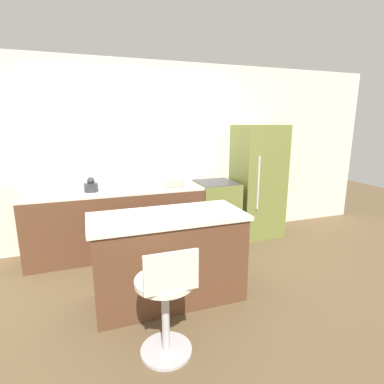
# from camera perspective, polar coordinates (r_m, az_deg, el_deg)

# --- Properties ---
(ground_plane) EXTENTS (14.00, 14.00, 0.00)m
(ground_plane) POSITION_cam_1_polar(r_m,az_deg,el_deg) (4.11, -8.21, -12.37)
(ground_plane) COLOR brown
(wall_back) EXTENTS (8.00, 0.06, 2.60)m
(wall_back) POSITION_cam_1_polar(r_m,az_deg,el_deg) (4.41, -10.54, 6.90)
(wall_back) COLOR silver
(wall_back) RESTS_ON ground_plane
(back_counter) EXTENTS (2.29, 0.63, 0.90)m
(back_counter) POSITION_cam_1_polar(r_m,az_deg,el_deg) (4.22, -13.94, -5.46)
(back_counter) COLOR brown
(back_counter) RESTS_ON ground_plane
(kitchen_island) EXTENTS (1.51, 0.68, 0.89)m
(kitchen_island) POSITION_cam_1_polar(r_m,az_deg,el_deg) (3.07, -4.47, -12.24)
(kitchen_island) COLOR brown
(kitchen_island) RESTS_ON ground_plane
(oven_range) EXTENTS (0.58, 0.64, 0.90)m
(oven_range) POSITION_cam_1_polar(r_m,az_deg,el_deg) (4.56, 4.47, -3.63)
(oven_range) COLOR olive
(oven_range) RESTS_ON ground_plane
(refrigerator) EXTENTS (0.69, 0.65, 1.73)m
(refrigerator) POSITION_cam_1_polar(r_m,az_deg,el_deg) (4.80, 12.35, 2.03)
(refrigerator) COLOR olive
(refrigerator) RESTS_ON ground_plane
(stool_chair) EXTENTS (0.45, 0.45, 0.92)m
(stool_chair) POSITION_cam_1_polar(r_m,az_deg,el_deg) (2.38, -4.93, -20.09)
(stool_chair) COLOR #B7B7BC
(stool_chair) RESTS_ON ground_plane
(kettle) EXTENTS (0.18, 0.18, 0.19)m
(kettle) POSITION_cam_1_polar(r_m,az_deg,el_deg) (4.02, -18.66, 1.11)
(kettle) COLOR #333338
(kettle) RESTS_ON back_counter
(mixing_bowl) EXTENTS (0.28, 0.28, 0.09)m
(mixing_bowl) POSITION_cam_1_polar(r_m,az_deg,el_deg) (4.18, -3.36, 1.83)
(mixing_bowl) COLOR #C1B28E
(mixing_bowl) RESTS_ON back_counter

